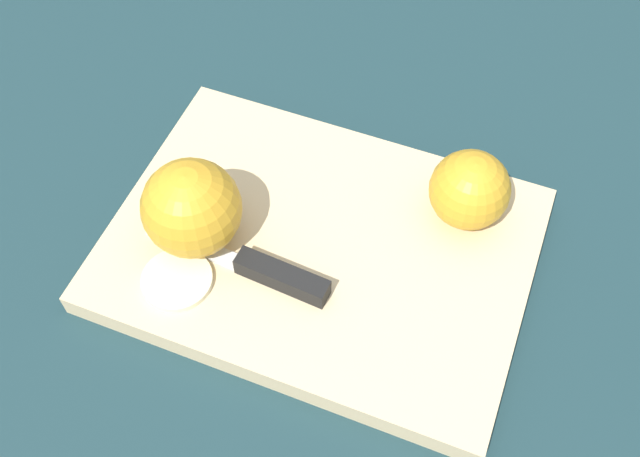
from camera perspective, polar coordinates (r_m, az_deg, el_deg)
ground_plane at (r=0.65m, az=-0.00°, el=-2.14°), size 4.00×4.00×0.00m
cutting_board at (r=0.64m, az=-0.00°, el=-1.59°), size 0.37×0.29×0.02m
apple_half_left at (r=0.63m, az=11.33°, el=2.93°), size 0.07×0.07×0.07m
apple_half_right at (r=0.61m, az=-9.73°, el=1.55°), size 0.08×0.08×0.08m
knife at (r=0.60m, az=-3.83°, el=-3.36°), size 0.17×0.04×0.02m
apple_slice at (r=0.62m, az=-10.84°, el=-3.85°), size 0.06×0.06×0.01m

